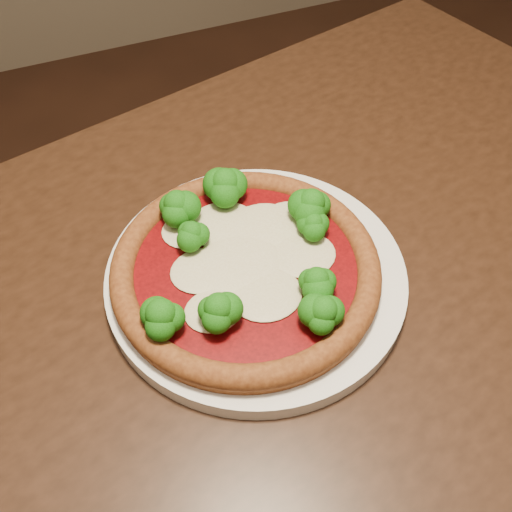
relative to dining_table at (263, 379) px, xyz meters
name	(u,v)px	position (x,y,z in m)	size (l,w,h in m)	color
dining_table	(263,379)	(0.00, 0.00, 0.00)	(1.39, 1.06, 0.75)	black
plate	(256,275)	(0.02, 0.06, 0.11)	(0.31, 0.31, 0.02)	white
pizza	(245,263)	(0.01, 0.06, 0.13)	(0.27, 0.27, 0.06)	brown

